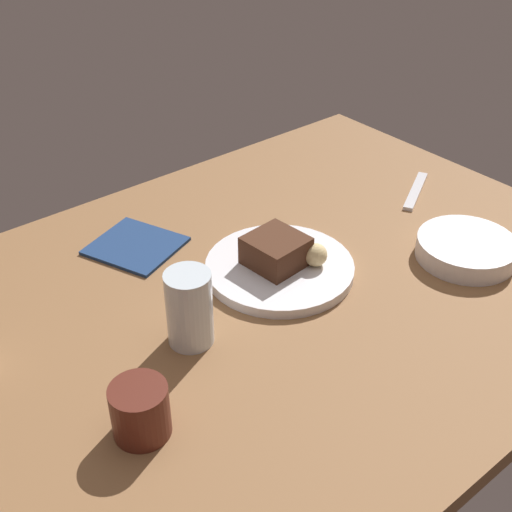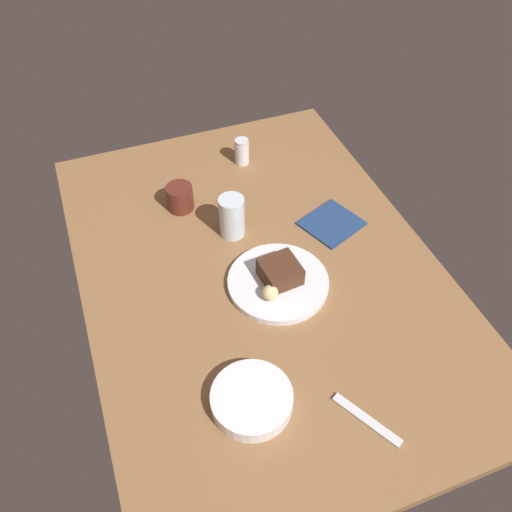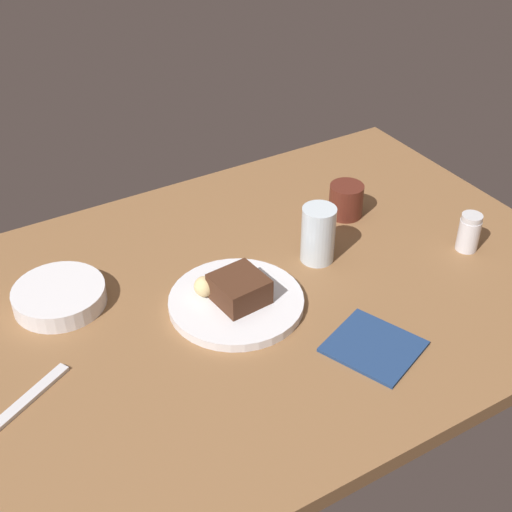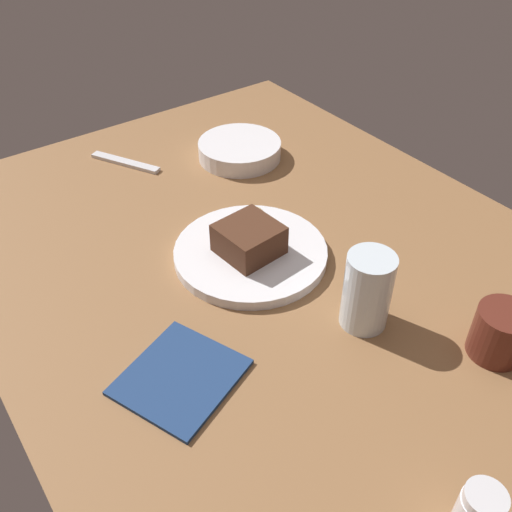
% 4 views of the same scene
% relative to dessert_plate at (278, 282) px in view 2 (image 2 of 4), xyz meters
% --- Properties ---
extents(dining_table, '(1.20, 0.84, 0.03)m').
position_rel_dessert_plate_xyz_m(dining_table, '(0.06, 0.02, -0.02)').
color(dining_table, brown).
rests_on(dining_table, ground).
extents(dessert_plate, '(0.24, 0.24, 0.02)m').
position_rel_dessert_plate_xyz_m(dessert_plate, '(0.00, 0.00, 0.00)').
color(dessert_plate, silver).
rests_on(dessert_plate, dining_table).
extents(chocolate_cake_slice, '(0.09, 0.09, 0.05)m').
position_rel_dessert_plate_xyz_m(chocolate_cake_slice, '(0.00, -0.01, 0.03)').
color(chocolate_cake_slice, '#472819').
rests_on(chocolate_cake_slice, dessert_plate).
extents(bread_roll, '(0.04, 0.04, 0.04)m').
position_rel_dessert_plate_xyz_m(bread_roll, '(-0.04, 0.04, 0.03)').
color(bread_roll, '#DBC184').
rests_on(bread_roll, dessert_plate).
extents(salt_shaker, '(0.04, 0.04, 0.08)m').
position_rel_dessert_plate_xyz_m(salt_shaker, '(0.47, -0.08, 0.03)').
color(salt_shaker, silver).
rests_on(salt_shaker, dining_table).
extents(water_glass, '(0.06, 0.06, 0.11)m').
position_rel_dessert_plate_xyz_m(water_glass, '(0.20, 0.04, 0.05)').
color(water_glass, silver).
rests_on(water_glass, dining_table).
extents(side_bowl, '(0.16, 0.16, 0.03)m').
position_rel_dessert_plate_xyz_m(side_bowl, '(-0.26, 0.16, 0.01)').
color(side_bowl, silver).
rests_on(side_bowl, dining_table).
extents(coffee_cup, '(0.07, 0.07, 0.07)m').
position_rel_dessert_plate_xyz_m(coffee_cup, '(0.34, 0.14, 0.03)').
color(coffee_cup, '#562319').
rests_on(coffee_cup, dining_table).
extents(dessert_spoon, '(0.14, 0.09, 0.01)m').
position_rel_dessert_plate_xyz_m(dessert_spoon, '(-0.37, -0.03, -0.00)').
color(dessert_spoon, silver).
rests_on(dessert_spoon, dining_table).
extents(folded_napkin, '(0.17, 0.18, 0.01)m').
position_rel_dessert_plate_xyz_m(folded_napkin, '(0.14, -0.21, -0.01)').
color(folded_napkin, navy).
rests_on(folded_napkin, dining_table).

